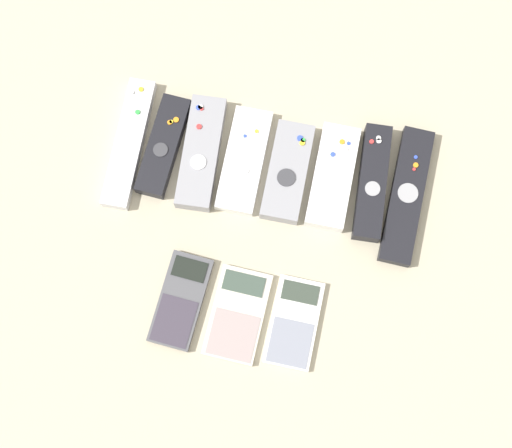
{
  "coord_description": "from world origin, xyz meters",
  "views": [
    {
      "loc": [
        0.05,
        -0.21,
        1.06
      ],
      "look_at": [
        0.0,
        0.04,
        0.01
      ],
      "focal_mm": 50.0,
      "sensor_mm": 36.0,
      "label": 1
    }
  ],
  "objects_px": {
    "calculator_2": "(294,322)",
    "remote_6": "(372,182)",
    "remote_2": "(201,153)",
    "calculator_0": "(181,300)",
    "calculator_1": "(236,314)",
    "remote_5": "(333,177)",
    "remote_1": "(164,146)",
    "remote_0": "(129,143)",
    "remote_7": "(407,196)",
    "remote_4": "(288,172)",
    "remote_3": "(244,160)"
  },
  "relations": [
    {
      "from": "remote_1",
      "to": "calculator_2",
      "type": "relative_size",
      "value": 1.24
    },
    {
      "from": "calculator_2",
      "to": "calculator_1",
      "type": "bearing_deg",
      "value": -175.93
    },
    {
      "from": "remote_1",
      "to": "remote_2",
      "type": "xyz_separation_m",
      "value": [
        0.06,
        -0.0,
        0.0
      ]
    },
    {
      "from": "remote_6",
      "to": "remote_7",
      "type": "height_order",
      "value": "remote_6"
    },
    {
      "from": "remote_0",
      "to": "remote_5",
      "type": "relative_size",
      "value": 1.29
    },
    {
      "from": "remote_6",
      "to": "calculator_2",
      "type": "height_order",
      "value": "remote_6"
    },
    {
      "from": "remote_3",
      "to": "calculator_0",
      "type": "xyz_separation_m",
      "value": [
        -0.05,
        -0.23,
        -0.0
      ]
    },
    {
      "from": "remote_3",
      "to": "remote_5",
      "type": "bearing_deg",
      "value": -0.56
    },
    {
      "from": "remote_2",
      "to": "calculator_1",
      "type": "height_order",
      "value": "remote_2"
    },
    {
      "from": "remote_4",
      "to": "calculator_0",
      "type": "xyz_separation_m",
      "value": [
        -0.12,
        -0.22,
        -0.01
      ]
    },
    {
      "from": "remote_5",
      "to": "calculator_2",
      "type": "height_order",
      "value": "remote_5"
    },
    {
      "from": "remote_1",
      "to": "calculator_1",
      "type": "relative_size",
      "value": 1.18
    },
    {
      "from": "remote_0",
      "to": "remote_7",
      "type": "relative_size",
      "value": 0.97
    },
    {
      "from": "remote_2",
      "to": "remote_3",
      "type": "xyz_separation_m",
      "value": [
        0.07,
        0.0,
        -0.0
      ]
    },
    {
      "from": "remote_4",
      "to": "calculator_1",
      "type": "bearing_deg",
      "value": -98.21
    },
    {
      "from": "remote_2",
      "to": "remote_7",
      "type": "xyz_separation_m",
      "value": [
        0.32,
        -0.0,
        -0.0
      ]
    },
    {
      "from": "remote_0",
      "to": "remote_3",
      "type": "bearing_deg",
      "value": 1.34
    },
    {
      "from": "remote_7",
      "to": "calculator_0",
      "type": "xyz_separation_m",
      "value": [
        -0.3,
        -0.22,
        -0.0
      ]
    },
    {
      "from": "remote_1",
      "to": "calculator_1",
      "type": "distance_m",
      "value": 0.28
    },
    {
      "from": "remote_5",
      "to": "remote_7",
      "type": "xyz_separation_m",
      "value": [
        0.12,
        -0.01,
        -0.0
      ]
    },
    {
      "from": "remote_2",
      "to": "calculator_1",
      "type": "bearing_deg",
      "value": -69.42
    },
    {
      "from": "calculator_2",
      "to": "remote_6",
      "type": "bearing_deg",
      "value": 72.43
    },
    {
      "from": "remote_1",
      "to": "remote_4",
      "type": "bearing_deg",
      "value": 2.19
    },
    {
      "from": "calculator_0",
      "to": "remote_3",
      "type": "bearing_deg",
      "value": 82.16
    },
    {
      "from": "remote_6",
      "to": "remote_2",
      "type": "bearing_deg",
      "value": 178.21
    },
    {
      "from": "remote_1",
      "to": "remote_3",
      "type": "distance_m",
      "value": 0.13
    },
    {
      "from": "remote_3",
      "to": "calculator_2",
      "type": "bearing_deg",
      "value": -62.23
    },
    {
      "from": "remote_1",
      "to": "calculator_2",
      "type": "height_order",
      "value": "remote_1"
    },
    {
      "from": "remote_2",
      "to": "calculator_0",
      "type": "height_order",
      "value": "remote_2"
    },
    {
      "from": "remote_1",
      "to": "calculator_2",
      "type": "xyz_separation_m",
      "value": [
        0.25,
        -0.23,
        -0.01
      ]
    },
    {
      "from": "remote_5",
      "to": "calculator_2",
      "type": "relative_size",
      "value": 1.23
    },
    {
      "from": "calculator_0",
      "to": "remote_2",
      "type": "bearing_deg",
      "value": 98.7
    },
    {
      "from": "calculator_1",
      "to": "remote_5",
      "type": "bearing_deg",
      "value": 68.29
    },
    {
      "from": "remote_5",
      "to": "remote_4",
      "type": "bearing_deg",
      "value": -175.04
    },
    {
      "from": "calculator_1",
      "to": "remote_3",
      "type": "bearing_deg",
      "value": 100.73
    },
    {
      "from": "remote_5",
      "to": "calculator_2",
      "type": "bearing_deg",
      "value": -93.82
    },
    {
      "from": "remote_2",
      "to": "remote_3",
      "type": "distance_m",
      "value": 0.07
    },
    {
      "from": "remote_2",
      "to": "remote_7",
      "type": "height_order",
      "value": "remote_2"
    },
    {
      "from": "remote_6",
      "to": "remote_7",
      "type": "distance_m",
      "value": 0.06
    },
    {
      "from": "remote_0",
      "to": "remote_7",
      "type": "distance_m",
      "value": 0.44
    },
    {
      "from": "remote_0",
      "to": "remote_1",
      "type": "relative_size",
      "value": 1.28
    },
    {
      "from": "remote_1",
      "to": "remote_4",
      "type": "distance_m",
      "value": 0.2
    },
    {
      "from": "remote_0",
      "to": "calculator_2",
      "type": "bearing_deg",
      "value": -37.31
    },
    {
      "from": "remote_5",
      "to": "remote_6",
      "type": "xyz_separation_m",
      "value": [
        0.06,
        0.0,
        0.0
      ]
    },
    {
      "from": "remote_6",
      "to": "calculator_1",
      "type": "distance_m",
      "value": 0.29
    },
    {
      "from": "remote_2",
      "to": "remote_6",
      "type": "xyz_separation_m",
      "value": [
        0.27,
        0.0,
        0.0
      ]
    },
    {
      "from": "remote_0",
      "to": "calculator_2",
      "type": "distance_m",
      "value": 0.38
    },
    {
      "from": "remote_5",
      "to": "calculator_0",
      "type": "height_order",
      "value": "remote_5"
    },
    {
      "from": "remote_0",
      "to": "calculator_0",
      "type": "xyz_separation_m",
      "value": [
        0.13,
        -0.22,
        -0.0
      ]
    },
    {
      "from": "remote_7",
      "to": "calculator_1",
      "type": "height_order",
      "value": "remote_7"
    }
  ]
}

